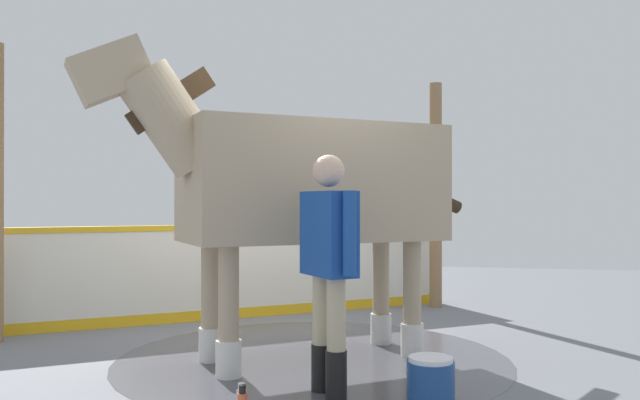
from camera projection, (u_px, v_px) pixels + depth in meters
name	position (u px, v px, depth m)	size (l,w,h in m)	color
ground_plane	(292.00, 351.00, 5.87)	(16.00, 16.00, 0.02)	slate
wet_patch	(313.00, 358.00, 5.53)	(3.39, 3.39, 0.00)	#4C4C54
barrier_wall	(239.00, 275.00, 7.50)	(3.31, 4.54, 1.09)	silver
roof_post_far	(436.00, 195.00, 8.28)	(0.16, 0.16, 2.89)	olive
horse	(301.00, 184.00, 5.49)	(2.33, 2.99, 2.62)	tan
handler	(329.00, 256.00, 4.49)	(0.55, 0.48, 1.69)	black
wash_bucket	(431.00, 382.00, 4.25)	(0.32, 0.32, 0.32)	#1E478C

